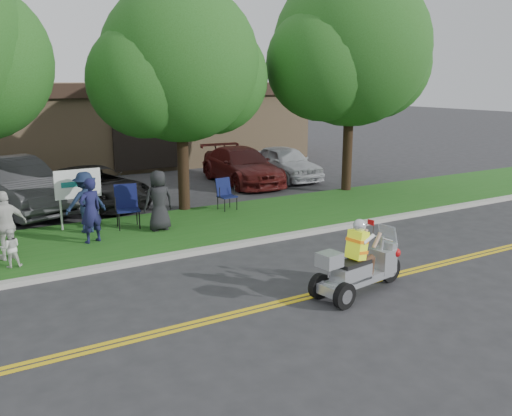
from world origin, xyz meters
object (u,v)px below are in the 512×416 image
parked_car_left (12,186)px  parked_car_right (242,166)px  parked_car_far_right (285,163)px  lawn_chair_a (225,192)px  spectator_adult_right (6,225)px  parked_car_mid (94,187)px  lawn_chair_b (127,203)px  spectator_adult_left (90,211)px  trike_scooter (359,268)px

parked_car_left → parked_car_right: 8.76m
parked_car_right → parked_car_far_right: size_ratio=1.20×
lawn_chair_a → parked_car_far_right: (4.92, 3.96, 0.04)m
spectator_adult_right → parked_car_mid: (3.23, 4.88, -0.25)m
lawn_chair_b → spectator_adult_left: (-1.25, -1.02, 0.16)m
parked_car_mid → lawn_chair_b: bearing=-105.0°
parked_car_mid → spectator_adult_right: bearing=-138.7°
parked_car_mid → parked_car_right: 6.33m
parked_car_far_right → spectator_adult_right: bearing=-150.0°
trike_scooter → parked_car_left: size_ratio=0.44×
parked_car_right → parked_car_far_right: 2.04m
trike_scooter → parked_car_left: (-4.97, 10.72, 0.33)m
spectator_adult_left → parked_car_far_right: spectator_adult_left is taller
lawn_chair_a → parked_car_right: parked_car_right is taller
trike_scooter → parked_car_right: size_ratio=0.47×
lawn_chair_a → lawn_chair_b: lawn_chair_b is taller
parked_car_left → parked_car_right: (8.73, 0.74, -0.15)m
lawn_chair_b → parked_car_far_right: parked_car_far_right is taller
lawn_chair_a → parked_car_right: size_ratio=0.20×
parked_car_mid → parked_car_right: (6.24, 1.06, 0.07)m
spectator_adult_right → parked_car_mid: 5.86m
trike_scooter → spectator_adult_right: bearing=127.3°
spectator_adult_left → parked_car_right: size_ratio=0.33×
parked_car_mid → parked_car_right: parked_car_right is taller
lawn_chair_b → spectator_adult_right: 3.52m
lawn_chair_a → parked_car_far_right: size_ratio=0.24×
lawn_chair_a → lawn_chair_b: bearing=-176.4°
trike_scooter → parked_car_mid: size_ratio=0.50×
trike_scooter → spectator_adult_right: size_ratio=1.47×
lawn_chair_b → parked_car_left: parked_car_left is taller
lawn_chair_a → parked_car_mid: (-3.36, 3.02, -0.01)m
parked_car_mid → parked_car_right: bearing=-5.5°
parked_car_right → spectator_adult_left: bearing=-139.0°
trike_scooter → lawn_chair_a: bearing=74.6°
spectator_adult_left → parked_car_left: spectator_adult_left is taller
parked_car_right → lawn_chair_b: bearing=-139.5°
lawn_chair_b → parked_car_right: bearing=46.5°
parked_car_left → spectator_adult_left: bearing=-93.7°
spectator_adult_left → parked_car_left: bearing=-93.7°
parked_car_mid → parked_car_far_right: (8.28, 0.94, 0.05)m
lawn_chair_a → parked_car_far_right: parked_car_far_right is taller
parked_car_mid → spectator_adult_left: bearing=-120.5°
lawn_chair_b → spectator_adult_left: spectator_adult_left is taller
lawn_chair_b → parked_car_far_right: 9.39m
spectator_adult_right → parked_car_right: bearing=-165.0°
parked_car_far_right → parked_car_right: bearing=179.8°
spectator_adult_left → spectator_adult_right: (-1.99, -0.35, -0.03)m
trike_scooter → spectator_adult_right: (-5.72, 5.53, 0.37)m
parked_car_right → parked_car_far_right: (2.04, -0.12, -0.01)m
spectator_adult_left → trike_scooter: bearing=104.2°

